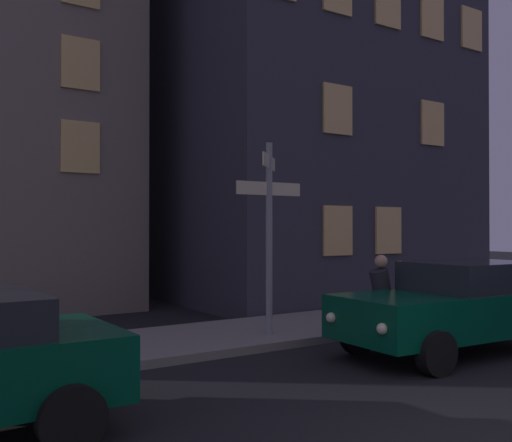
% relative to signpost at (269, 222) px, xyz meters
% --- Properties ---
extents(sidewalk_kerb, '(40.00, 2.58, 0.14)m').
position_rel_signpost_xyz_m(sidewalk_kerb, '(-1.28, 0.58, -2.11)').
color(sidewalk_kerb, gray).
rests_on(sidewalk_kerb, ground_plane).
extents(signpost, '(1.40, 0.83, 3.48)m').
position_rel_signpost_xyz_m(signpost, '(0.00, 0.00, 0.00)').
color(signpost, gray).
rests_on(signpost, sidewalk_kerb).
extents(car_side_parked, '(4.52, 2.08, 1.51)m').
position_rel_signpost_xyz_m(car_side_parked, '(2.09, -2.55, -1.39)').
color(car_side_parked, '#05472D').
rests_on(car_side_parked, ground_plane).
extents(cyclist, '(1.82, 0.35, 1.61)m').
position_rel_signpost_xyz_m(cyclist, '(1.19, -1.58, -1.43)').
color(cyclist, black).
rests_on(cyclist, ground_plane).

